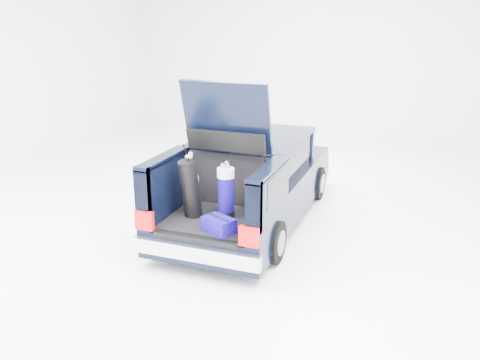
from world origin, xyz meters
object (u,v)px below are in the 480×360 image
at_px(black_golf_bag, 190,188).
at_px(blue_duffel, 219,225).
at_px(car, 253,181).
at_px(blue_golf_bag, 226,192).
at_px(red_suitcase, 257,198).

height_order(black_golf_bag, blue_duffel, black_golf_bag).
bearing_deg(black_golf_bag, car, 100.80).
height_order(car, blue_golf_bag, car).
xyz_separation_m(car, black_golf_bag, (-0.35, -1.64, 0.35)).
distance_m(black_golf_bag, blue_golf_bag, 0.50).
relative_size(black_golf_bag, blue_golf_bag, 1.15).
distance_m(car, blue_duffel, 2.02).
height_order(car, red_suitcase, car).
height_order(car, black_golf_bag, car).
distance_m(red_suitcase, blue_duffel, 0.82).
relative_size(car, red_suitcase, 8.76).
bearing_deg(black_golf_bag, red_suitcase, 47.35).
bearing_deg(car, blue_duffel, -83.57).
bearing_deg(red_suitcase, blue_golf_bag, -132.90).
xyz_separation_m(red_suitcase, blue_golf_bag, (-0.39, -0.22, 0.12)).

